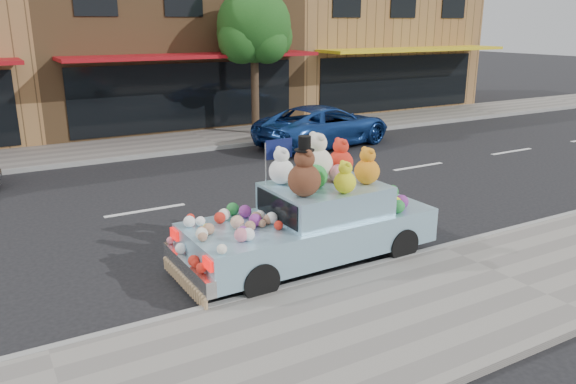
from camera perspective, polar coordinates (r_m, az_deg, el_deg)
ground at (r=14.34m, az=1.22°, el=0.64°), size 120.00×120.00×0.00m
near_sidewalk at (r=9.70m, az=21.61°, el=-8.38°), size 60.00×3.00×0.12m
far_sidewalk at (r=20.02m, az=-8.44°, el=5.30°), size 60.00×3.00×0.12m
near_kerb at (r=10.59m, az=15.34°, el=-5.60°), size 60.00×0.12×0.13m
far_kerb at (r=18.66m, az=-6.73°, el=4.54°), size 60.00×0.12×0.13m
storefront_mid at (r=24.82m, az=-13.66°, el=15.55°), size 10.00×9.80×7.30m
storefront_right at (r=29.29m, az=6.18°, el=16.03°), size 10.00×9.80×7.30m
street_tree at (r=20.50m, az=-3.46°, el=15.94°), size 3.00×2.70×5.22m
car_blue at (r=18.99m, az=3.70°, el=6.75°), size 5.33×3.29×1.38m
art_car at (r=9.60m, az=2.44°, el=-2.65°), size 4.52×1.85×2.32m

